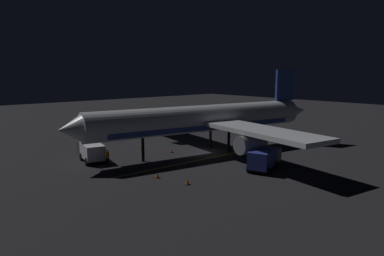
% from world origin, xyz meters
% --- Properties ---
extents(ground_plane, '(180.00, 180.00, 0.20)m').
position_xyz_m(ground_plane, '(0.00, 0.00, -0.10)').
color(ground_plane, '#232327').
extents(apron_guide_stripe, '(1.10, 21.30, 0.01)m').
position_xyz_m(apron_guide_stripe, '(-2.47, 4.00, 0.00)').
color(apron_guide_stripe, gold).
rests_on(apron_guide_stripe, ground_plane).
extents(airliner, '(34.77, 37.26, 10.82)m').
position_xyz_m(airliner, '(-0.10, -0.61, 4.35)').
color(airliner, white).
rests_on(airliner, ground_plane).
extents(baggage_truck, '(6.00, 3.23, 2.15)m').
position_xyz_m(baggage_truck, '(5.81, 12.92, 1.14)').
color(baggage_truck, silver).
rests_on(baggage_truck, ground_plane).
extents(catering_truck, '(3.86, 6.08, 2.27)m').
position_xyz_m(catering_truck, '(-10.16, 0.45, 1.18)').
color(catering_truck, navy).
rests_on(catering_truck, ground_plane).
extents(ground_crew_worker, '(0.40, 0.40, 1.74)m').
position_xyz_m(ground_crew_worker, '(2.81, 12.36, 0.89)').
color(ground_crew_worker, black).
rests_on(ground_crew_worker, ground_plane).
extents(traffic_cone_near_left, '(0.50, 0.50, 0.55)m').
position_xyz_m(traffic_cone_near_left, '(-8.59, 10.15, 0.25)').
color(traffic_cone_near_left, '#EA590F').
rests_on(traffic_cone_near_left, ground_plane).
extents(traffic_cone_near_right, '(0.50, 0.50, 0.55)m').
position_xyz_m(traffic_cone_near_right, '(-5.04, 11.06, 0.25)').
color(traffic_cone_near_right, '#EA590F').
rests_on(traffic_cone_near_right, ground_plane).
extents(traffic_cone_under_wing, '(0.50, 0.50, 0.55)m').
position_xyz_m(traffic_cone_under_wing, '(2.79, 3.17, 0.25)').
color(traffic_cone_under_wing, '#EA590F').
rests_on(traffic_cone_under_wing, ground_plane).
extents(traffic_cone_far, '(0.50, 0.50, 0.55)m').
position_xyz_m(traffic_cone_far, '(8.05, 4.38, 0.25)').
color(traffic_cone_far, '#EA590F').
rests_on(traffic_cone_far, ground_plane).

